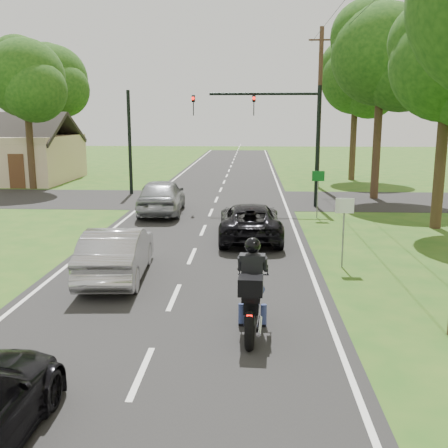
{
  "coord_description": "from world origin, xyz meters",
  "views": [
    {
      "loc": [
        1.93,
        -12.52,
        4.48
      ],
      "look_at": [
        1.11,
        3.0,
        1.3
      ],
      "focal_mm": 42.0,
      "sensor_mm": 36.0,
      "label": 1
    }
  ],
  "objects_px": {
    "sign_green": "(318,183)",
    "silver_suv": "(162,196)",
    "sign_white": "(344,216)",
    "silver_sedan": "(117,253)",
    "motorcycle_rider": "(252,296)",
    "dark_suv": "(250,221)",
    "utility_pole_far": "(319,107)",
    "traffic_signal": "(281,124)"
  },
  "relations": [
    {
      "from": "silver_sedan",
      "to": "sign_green",
      "type": "xyz_separation_m",
      "value": [
        6.73,
        9.43,
        0.86
      ]
    },
    {
      "from": "sign_green",
      "to": "sign_white",
      "type": "bearing_deg",
      "value": -91.43
    },
    {
      "from": "dark_suv",
      "to": "sign_white",
      "type": "xyz_separation_m",
      "value": [
        2.82,
        -3.62,
        0.92
      ]
    },
    {
      "from": "utility_pole_far",
      "to": "sign_green",
      "type": "distance_m",
      "value": 11.63
    },
    {
      "from": "traffic_signal",
      "to": "sign_white",
      "type": "distance_m",
      "value": 11.39
    },
    {
      "from": "motorcycle_rider",
      "to": "utility_pole_far",
      "type": "bearing_deg",
      "value": 82.92
    },
    {
      "from": "sign_white",
      "to": "sign_green",
      "type": "xyz_separation_m",
      "value": [
        0.2,
        8.0,
        0.0
      ]
    },
    {
      "from": "dark_suv",
      "to": "sign_white",
      "type": "height_order",
      "value": "sign_white"
    },
    {
      "from": "sign_green",
      "to": "silver_suv",
      "type": "bearing_deg",
      "value": 175.18
    },
    {
      "from": "dark_suv",
      "to": "silver_sedan",
      "type": "relative_size",
      "value": 1.09
    },
    {
      "from": "motorcycle_rider",
      "to": "sign_green",
      "type": "distance_m",
      "value": 13.46
    },
    {
      "from": "motorcycle_rider",
      "to": "sign_white",
      "type": "xyz_separation_m",
      "value": [
        2.74,
        5.11,
        0.78
      ]
    },
    {
      "from": "silver_sedan",
      "to": "sign_white",
      "type": "bearing_deg",
      "value": -171.8
    },
    {
      "from": "sign_green",
      "to": "silver_sedan",
      "type": "bearing_deg",
      "value": -125.54
    },
    {
      "from": "motorcycle_rider",
      "to": "utility_pole_far",
      "type": "distance_m",
      "value": 24.87
    },
    {
      "from": "silver_suv",
      "to": "sign_green",
      "type": "height_order",
      "value": "sign_green"
    },
    {
      "from": "traffic_signal",
      "to": "utility_pole_far",
      "type": "height_order",
      "value": "utility_pole_far"
    },
    {
      "from": "dark_suv",
      "to": "sign_white",
      "type": "bearing_deg",
      "value": 126.24
    },
    {
      "from": "motorcycle_rider",
      "to": "sign_white",
      "type": "relative_size",
      "value": 1.14
    },
    {
      "from": "motorcycle_rider",
      "to": "sign_green",
      "type": "xyz_separation_m",
      "value": [
        2.94,
        13.11,
        0.78
      ]
    },
    {
      "from": "sign_green",
      "to": "motorcycle_rider",
      "type": "bearing_deg",
      "value": -102.64
    },
    {
      "from": "dark_suv",
      "to": "sign_green",
      "type": "distance_m",
      "value": 5.39
    },
    {
      "from": "silver_suv",
      "to": "utility_pole_far",
      "type": "xyz_separation_m",
      "value": [
        8.48,
        10.41,
        4.24
      ]
    },
    {
      "from": "utility_pole_far",
      "to": "dark_suv",
      "type": "bearing_deg",
      "value": -105.66
    },
    {
      "from": "motorcycle_rider",
      "to": "silver_sedan",
      "type": "height_order",
      "value": "motorcycle_rider"
    },
    {
      "from": "sign_white",
      "to": "sign_green",
      "type": "distance_m",
      "value": 8.0
    },
    {
      "from": "traffic_signal",
      "to": "utility_pole_far",
      "type": "relative_size",
      "value": 0.64
    },
    {
      "from": "sign_white",
      "to": "sign_green",
      "type": "bearing_deg",
      "value": 88.57
    },
    {
      "from": "silver_sedan",
      "to": "traffic_signal",
      "type": "height_order",
      "value": "traffic_signal"
    },
    {
      "from": "silver_sedan",
      "to": "sign_green",
      "type": "distance_m",
      "value": 11.62
    },
    {
      "from": "silver_sedan",
      "to": "sign_white",
      "type": "height_order",
      "value": "sign_white"
    },
    {
      "from": "utility_pole_far",
      "to": "sign_white",
      "type": "xyz_separation_m",
      "value": [
        -1.5,
        -19.02,
        -3.49
      ]
    },
    {
      "from": "motorcycle_rider",
      "to": "traffic_signal",
      "type": "distance_m",
      "value": 16.52
    },
    {
      "from": "motorcycle_rider",
      "to": "silver_suv",
      "type": "distance_m",
      "value": 14.36
    },
    {
      "from": "dark_suv",
      "to": "silver_suv",
      "type": "bearing_deg",
      "value": -51.71
    },
    {
      "from": "utility_pole_far",
      "to": "sign_green",
      "type": "xyz_separation_m",
      "value": [
        -1.3,
        -11.02,
        -3.49
      ]
    },
    {
      "from": "dark_suv",
      "to": "traffic_signal",
      "type": "relative_size",
      "value": 0.76
    },
    {
      "from": "sign_white",
      "to": "sign_green",
      "type": "height_order",
      "value": "same"
    },
    {
      "from": "sign_white",
      "to": "dark_suv",
      "type": "bearing_deg",
      "value": 127.85
    },
    {
      "from": "traffic_signal",
      "to": "sign_white",
      "type": "height_order",
      "value": "traffic_signal"
    },
    {
      "from": "dark_suv",
      "to": "silver_suv",
      "type": "distance_m",
      "value": 6.5
    },
    {
      "from": "dark_suv",
      "to": "sign_white",
      "type": "relative_size",
      "value": 2.27
    }
  ]
}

